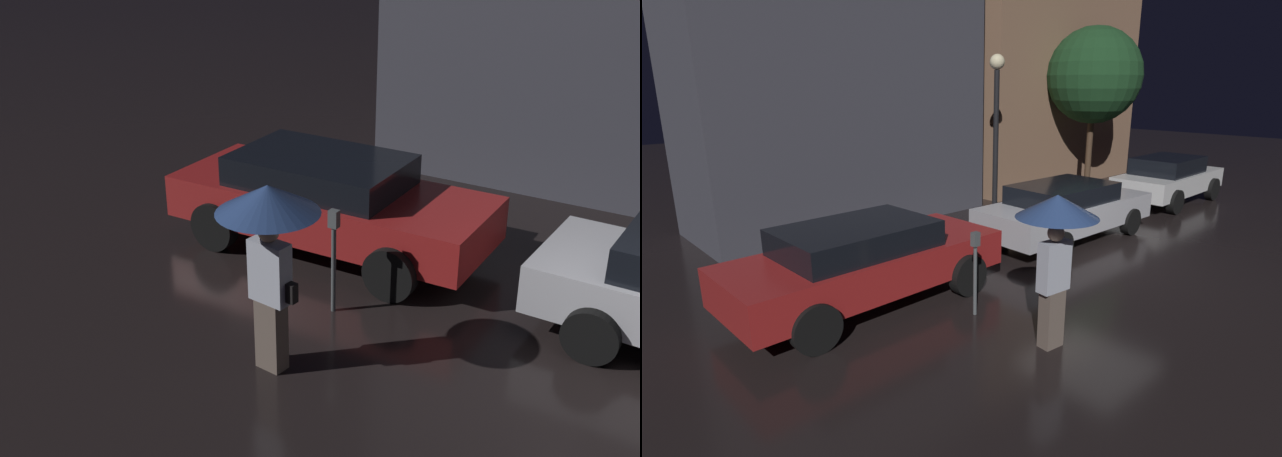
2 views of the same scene
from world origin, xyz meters
TOP-DOWN VIEW (x-y plane):
  - ground_plane at (0.00, 0.00)m, footprint 60.00×60.00m
  - building_facade_left at (-2.09, 6.50)m, footprint 7.52×3.00m
  - building_facade_right at (6.27, 6.50)m, footprint 7.82×3.00m
  - parked_car_red at (-4.69, 1.44)m, footprint 4.64×2.02m
  - parked_car_silver at (0.72, 1.34)m, footprint 4.63×1.99m
  - parked_car_white at (6.19, 1.43)m, footprint 4.22×1.89m
  - pedestrian_with_umbrella at (-3.61, -1.53)m, footprint 1.10×1.10m
  - parking_meter at (-3.68, -0.10)m, footprint 0.12×0.10m
  - street_lamp_near at (0.80, 3.68)m, footprint 0.38×0.38m
  - street_tree at (5.58, 3.92)m, footprint 3.00×3.00m

SIDE VIEW (x-z plane):
  - ground_plane at x=0.00m, z-range 0.00..0.00m
  - parked_car_silver at x=0.72m, z-range 0.05..1.39m
  - parked_car_white at x=6.19m, z-range 0.05..1.46m
  - parked_car_red at x=-4.69m, z-range 0.07..1.46m
  - parking_meter at x=-3.68m, z-range 0.16..1.52m
  - pedestrian_with_umbrella at x=-3.61m, z-range 0.63..2.80m
  - street_lamp_near at x=0.80m, z-range 0.72..4.98m
  - street_tree at x=5.58m, z-range 1.14..6.44m
  - building_facade_right at x=6.27m, z-range 0.00..7.60m
  - building_facade_left at x=-2.09m, z-range 0.00..7.68m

